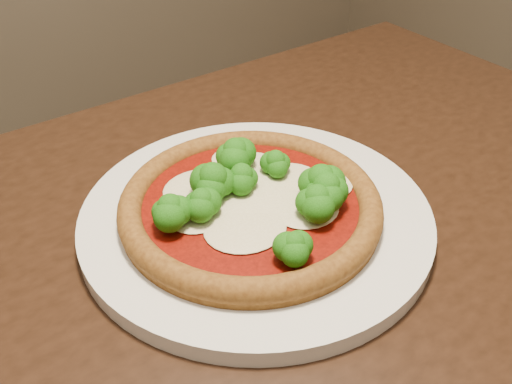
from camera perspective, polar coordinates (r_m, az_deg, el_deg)
dining_table at (r=0.62m, az=-0.28°, el=-13.90°), size 1.18×0.79×0.75m
plate at (r=0.59m, az=0.00°, el=-2.43°), size 0.36×0.36×0.02m
pizza at (r=0.57m, az=-0.33°, el=-0.85°), size 0.26×0.26×0.06m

